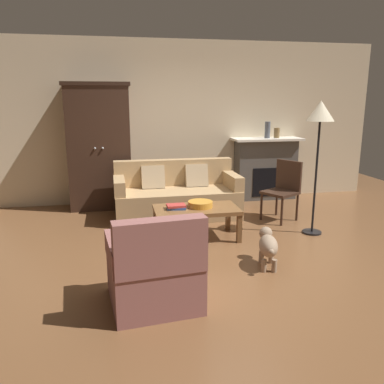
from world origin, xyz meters
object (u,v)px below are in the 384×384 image
at_px(fruit_bowl, 200,204).
at_px(dog, 268,245).
at_px(armoire, 99,147).
at_px(floor_lamp, 320,119).
at_px(armchair_near_left, 155,272).
at_px(book_stack, 176,207).
at_px(fireplace, 265,168).
at_px(mantel_vase_slate, 267,130).
at_px(coffee_table, 196,212).
at_px(side_chair_wooden, 284,187).
at_px(couch, 177,196).
at_px(mantel_vase_bronze, 277,133).

bearing_deg(fruit_bowl, dog, -62.88).
distance_m(armoire, floor_lamp, 3.49).
bearing_deg(fruit_bowl, armchair_near_left, -114.83).
bearing_deg(book_stack, fireplace, 44.19).
relative_size(armoire, mantel_vase_slate, 7.09).
bearing_deg(coffee_table, fireplace, 48.34).
relative_size(book_stack, mantel_vase_slate, 0.87).
xyz_separation_m(armchair_near_left, side_chair_wooden, (2.18, 2.22, 0.20)).
distance_m(fireplace, couch, 1.98).
bearing_deg(floor_lamp, mantel_vase_slate, 88.05).
bearing_deg(dog, side_chair_wooden, 61.46).
bearing_deg(book_stack, couch, 81.06).
bearing_deg(coffee_table, fruit_bowl, 23.84).
xyz_separation_m(fruit_bowl, floor_lamp, (1.56, -0.12, 1.09)).
relative_size(coffee_table, floor_lamp, 0.62).
bearing_deg(fireplace, side_chair_wooden, -99.01).
bearing_deg(mantel_vase_slate, fruit_bowl, -131.32).
distance_m(armchair_near_left, side_chair_wooden, 3.12).
bearing_deg(floor_lamp, couch, 145.83).
bearing_deg(fireplace, dog, -110.44).
bearing_deg(side_chair_wooden, fruit_bowl, -158.08).
relative_size(couch, book_stack, 7.65).
relative_size(book_stack, armchair_near_left, 0.29).
xyz_separation_m(book_stack, dog, (0.86, -1.02, -0.20)).
xyz_separation_m(side_chair_wooden, floor_lamp, (0.14, -0.69, 1.04)).
bearing_deg(armchair_near_left, book_stack, 74.85).
xyz_separation_m(coffee_table, side_chair_wooden, (1.48, 0.60, 0.15)).
distance_m(side_chair_wooden, dog, 1.86).
height_order(fireplace, armchair_near_left, fireplace).
bearing_deg(side_chair_wooden, armoire, 156.12).
bearing_deg(mantel_vase_slate, fireplace, 90.00).
relative_size(armoire, mantel_vase_bronze, 11.42).
bearing_deg(side_chair_wooden, dog, -118.54).
height_order(fruit_bowl, book_stack, fruit_bowl).
bearing_deg(mantel_vase_bronze, mantel_vase_slate, 180.00).
bearing_deg(armchair_near_left, mantel_vase_slate, 55.69).
height_order(side_chair_wooden, dog, side_chair_wooden).
distance_m(coffee_table, armchair_near_left, 1.77).
xyz_separation_m(coffee_table, floor_lamp, (1.61, -0.09, 1.19)).
height_order(coffee_table, fruit_bowl, fruit_bowl).
relative_size(fireplace, mantel_vase_slate, 4.32).
relative_size(fruit_bowl, dog, 0.58).
height_order(mantel_vase_bronze, armchair_near_left, mantel_vase_bronze).
bearing_deg(fireplace, mantel_vase_slate, -90.00).
height_order(fireplace, couch, fireplace).
bearing_deg(couch, fruit_bowl, -81.46).
xyz_separation_m(fireplace, mantel_vase_bronze, (0.18, -0.02, 0.64)).
bearing_deg(side_chair_wooden, mantel_vase_bronze, 73.20).
distance_m(armchair_near_left, dog, 1.44).
bearing_deg(mantel_vase_slate, couch, -155.68).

